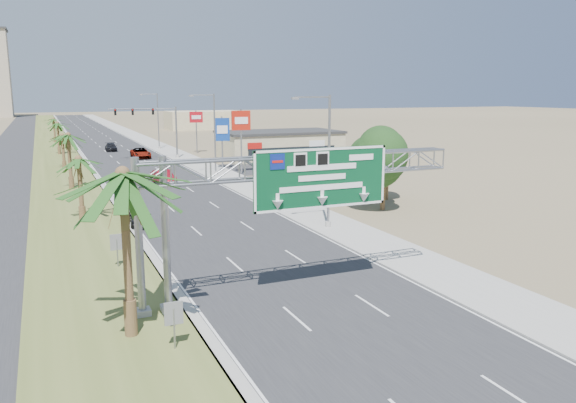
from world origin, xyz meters
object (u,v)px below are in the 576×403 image
(pole_sign_blue, at_px, (222,131))
(pole_sign_red_far, at_px, (196,120))
(pole_sign_red_near, at_px, (241,124))
(palm_near, at_px, (122,175))
(car_mid_lane, at_px, (164,177))
(car_left_lane, at_px, (140,217))
(car_far, at_px, (111,147))
(store_building, at_px, (279,145))
(car_right_lane, at_px, (141,153))
(sign_gantry, at_px, (289,178))
(signal_mast, at_px, (163,128))

(pole_sign_blue, bearing_deg, pole_sign_red_far, 84.31)
(pole_sign_red_near, height_order, pole_sign_red_far, pole_sign_red_near)
(palm_near, xyz_separation_m, pole_sign_red_near, (20.05, 43.81, -0.61))
(car_mid_lane, bearing_deg, car_left_lane, -113.97)
(car_mid_lane, relative_size, car_far, 0.99)
(palm_near, height_order, pole_sign_blue, palm_near)
(store_building, height_order, pole_sign_blue, pole_sign_blue)
(pole_sign_red_near, xyz_separation_m, pole_sign_red_far, (1.14, 26.44, -0.72))
(store_building, distance_m, car_far, 31.66)
(palm_near, bearing_deg, pole_sign_blue, 68.62)
(car_left_lane, height_order, pole_sign_red_near, pole_sign_red_near)
(car_right_lane, relative_size, pole_sign_red_near, 0.70)
(store_building, height_order, pole_sign_red_near, pole_sign_red_near)
(sign_gantry, distance_m, pole_sign_red_far, 69.56)
(signal_mast, distance_m, car_left_lane, 44.85)
(sign_gantry, distance_m, signal_mast, 62.37)
(palm_near, bearing_deg, pole_sign_red_near, 65.41)
(sign_gantry, height_order, pole_sign_red_far, sign_gantry)
(store_building, bearing_deg, car_left_lane, -126.34)
(sign_gantry, height_order, store_building, sign_gantry)
(pole_sign_red_far, bearing_deg, car_mid_lane, -111.29)
(store_building, relative_size, car_right_lane, 3.17)
(store_building, relative_size, pole_sign_red_near, 2.21)
(signal_mast, distance_m, pole_sign_red_near, 21.00)
(pole_sign_red_far, bearing_deg, palm_near, -106.78)
(car_far, distance_m, pole_sign_blue, 33.25)
(palm_near, bearing_deg, signal_mast, 77.34)
(signal_mast, xyz_separation_m, car_right_lane, (-3.17, 2.64, -4.06))
(sign_gantry, height_order, car_right_lane, sign_gantry)
(palm_near, bearing_deg, car_far, 84.11)
(pole_sign_red_near, bearing_deg, pole_sign_red_far, 87.53)
(signal_mast, height_order, store_building, signal_mast)
(palm_near, bearing_deg, car_right_lane, 80.46)
(signal_mast, relative_size, car_mid_lane, 2.22)
(pole_sign_blue, bearing_deg, store_building, 37.63)
(sign_gantry, xyz_separation_m, car_left_lane, (-4.44, 18.69, -5.38))
(store_building, height_order, car_mid_lane, store_building)
(pole_sign_red_near, bearing_deg, car_mid_lane, -160.94)
(car_far, relative_size, pole_sign_red_far, 0.65)
(palm_near, distance_m, pole_sign_blue, 52.24)
(sign_gantry, distance_m, pole_sign_red_near, 43.54)
(car_mid_lane, xyz_separation_m, pole_sign_blue, (9.57, 8.47, 4.35))
(signal_mast, height_order, pole_sign_blue, signal_mast)
(car_right_lane, bearing_deg, car_left_lane, -98.79)
(signal_mast, relative_size, car_right_lane, 1.81)
(signal_mast, distance_m, car_mid_lane, 24.66)
(palm_near, bearing_deg, car_mid_lane, 76.74)
(pole_sign_blue, bearing_deg, pole_sign_red_near, -78.05)
(car_left_lane, distance_m, car_mid_lane, 20.37)
(car_far, bearing_deg, pole_sign_red_near, -69.05)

